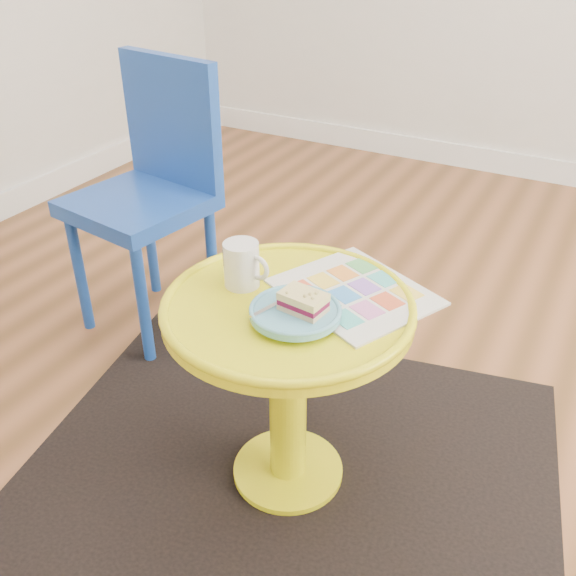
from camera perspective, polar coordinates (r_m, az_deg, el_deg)
The scene contains 10 objects.
floor at distance 1.88m, azimuth 9.22°, elevation -10.49°, with size 4.00×4.00×0.00m, color brown.
room_walls at distance 2.98m, azimuth -1.99°, elevation 7.95°, with size 4.00×4.00×4.00m.
rug at distance 1.68m, azimuth 0.00°, elevation -16.08°, with size 1.30×1.10×0.01m, color black.
side_table at distance 1.43m, azimuth 0.00°, elevation -6.26°, with size 0.54×0.54×0.51m.
chair at distance 2.06m, azimuth -11.94°, elevation 9.25°, with size 0.43×0.43×0.85m.
newspaper at distance 1.40m, azimuth 5.92°, elevation -0.34°, with size 0.31×0.27×0.01m, color silver.
mug at distance 1.39m, azimuth -4.08°, elevation 2.20°, with size 0.11×0.08×0.10m.
plate at distance 1.29m, azimuth 0.66°, elevation -2.20°, with size 0.19×0.19×0.02m.
cake_slice at distance 1.27m, azimuth 1.37°, elevation -1.22°, with size 0.10×0.07×0.04m.
fork at distance 1.31m, azimuth -0.75°, elevation -1.29°, with size 0.06×0.14×0.00m.
Camera 1 is at (0.40, -1.35, 1.24)m, focal length 40.00 mm.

